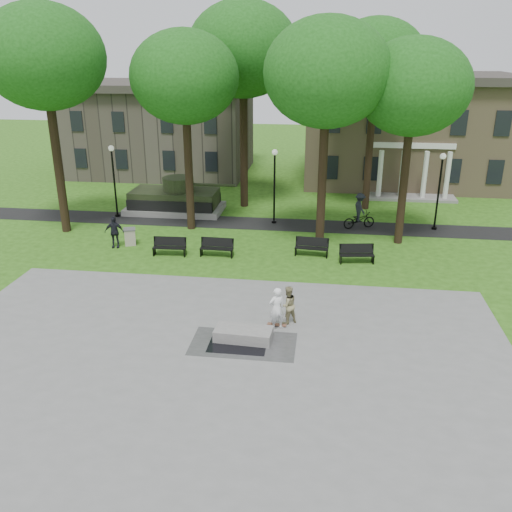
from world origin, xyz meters
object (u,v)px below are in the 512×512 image
Objects in this scene: skateboarder at (277,308)px; trash_bin at (130,237)px; friend_watching at (288,305)px; concrete_block at (243,334)px; cyclist at (359,214)px; park_bench_0 at (170,246)px.

skateboarder is 1.85× the size of trash_bin.
friend_watching is 12.71m from trash_bin.
concrete_block is at bearing 11.34° from skateboarder.
cyclist is 2.32× the size of trash_bin.
friend_watching reaches higher than trash_bin.
park_bench_0 is 1.89× the size of trash_bin.
friend_watching is (1.57, 1.59, 0.58)m from concrete_block.
trash_bin is (-2.72, 1.31, -0.04)m from park_bench_0.
park_bench_0 reaches higher than trash_bin.
cyclist is at bearing -139.41° from friend_watching.
trash_bin is (-9.26, 8.80, -0.42)m from skateboarder.
trash_bin is at bearing 88.73° from cyclist.
friend_watching reaches higher than concrete_block.
cyclist reaches higher than trash_bin.
skateboarder is 0.68m from friend_watching.
concrete_block is 10.08m from park_bench_0.
concrete_block is at bearing 10.55° from friend_watching.
trash_bin is at bearing 152.00° from park_bench_0.
cyclist is 1.23× the size of park_bench_0.
trash_bin is at bearing 129.39° from concrete_block.
cyclist reaches higher than concrete_block.
skateboarder is (1.18, 1.04, 0.67)m from concrete_block.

